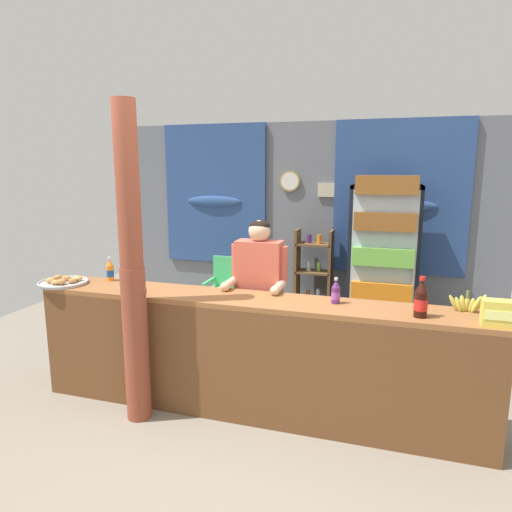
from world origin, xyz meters
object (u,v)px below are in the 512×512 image
object	(u,v)px
soda_bottle_orange_soda	(110,271)
banana_bunch	(468,304)
bottle_shelf_rack	(313,274)
pastry_tray	(63,282)
drink_fridge	(384,251)
plastic_lawn_chair	(225,286)
snack_box_instant_noodle	(500,313)
soda_bottle_cola	(421,300)
soda_bottle_grape_soda	(336,293)
timber_post	(132,274)
stall_counter	(248,349)
shopkeeper	(259,285)

from	to	relation	value
soda_bottle_orange_soda	banana_bunch	bearing A→B (deg)	-0.71
bottle_shelf_rack	pastry_tray	xyz separation A→B (m)	(-1.82, -2.48, 0.36)
drink_fridge	banana_bunch	xyz separation A→B (m)	(0.65, -1.93, -0.02)
plastic_lawn_chair	snack_box_instant_noodle	distance (m)	3.55
soda_bottle_cola	soda_bottle_grape_soda	bearing A→B (deg)	165.93
timber_post	soda_bottle_cola	distance (m)	2.13
stall_counter	shopkeeper	world-z (taller)	shopkeeper
soda_bottle_cola	banana_bunch	bearing A→B (deg)	34.16
plastic_lawn_chair	shopkeeper	bearing A→B (deg)	-59.69
snack_box_instant_noodle	soda_bottle_grape_soda	bearing A→B (deg)	169.52
soda_bottle_cola	soda_bottle_grape_soda	distance (m)	0.63
soda_bottle_orange_soda	plastic_lawn_chair	bearing A→B (deg)	77.44
bottle_shelf_rack	snack_box_instant_noodle	xyz separation A→B (m)	(1.68, -2.55, 0.43)
snack_box_instant_noodle	pastry_tray	world-z (taller)	snack_box_instant_noodle
shopkeeper	pastry_tray	xyz separation A→B (m)	(-1.69, -0.47, 0.02)
plastic_lawn_chair	pastry_tray	bearing A→B (deg)	-109.43
soda_bottle_cola	soda_bottle_orange_soda	world-z (taller)	soda_bottle_cola
bottle_shelf_rack	soda_bottle_cola	size ratio (longest dim) A/B	4.21
pastry_tray	soda_bottle_grape_soda	bearing A→B (deg)	3.08
timber_post	soda_bottle_cola	xyz separation A→B (m)	(2.11, 0.27, -0.09)
pastry_tray	snack_box_instant_noodle	bearing A→B (deg)	-1.20
bottle_shelf_rack	banana_bunch	bearing A→B (deg)	-56.26
timber_post	shopkeeper	world-z (taller)	timber_post
soda_bottle_orange_soda	timber_post	bearing A→B (deg)	-42.64
shopkeeper	stall_counter	bearing A→B (deg)	-82.47
drink_fridge	plastic_lawn_chair	distance (m)	2.04
stall_counter	bottle_shelf_rack	world-z (taller)	bottle_shelf_rack
drink_fridge	shopkeeper	size ratio (longest dim) A/B	1.23
soda_bottle_cola	soda_bottle_grape_soda	size ratio (longest dim) A/B	1.43
banana_bunch	shopkeeper	bearing A→B (deg)	170.66
shopkeeper	soda_bottle_orange_soda	distance (m)	1.38
soda_bottle_cola	soda_bottle_grape_soda	xyz separation A→B (m)	(-0.61, 0.15, -0.04)
shopkeeper	soda_bottle_grape_soda	bearing A→B (deg)	-25.70
snack_box_instant_noodle	pastry_tray	bearing A→B (deg)	178.80
shopkeeper	soda_bottle_cola	bearing A→B (deg)	-20.59
bottle_shelf_rack	pastry_tray	distance (m)	3.10
soda_bottle_cola	pastry_tray	xyz separation A→B (m)	(-3.01, 0.02, -0.10)
soda_bottle_cola	snack_box_instant_noodle	size ratio (longest dim) A/B	1.28
stall_counter	snack_box_instant_noodle	bearing A→B (deg)	-1.24
timber_post	bottle_shelf_rack	bearing A→B (deg)	71.65
drink_fridge	pastry_tray	bearing A→B (deg)	-141.68
soda_bottle_grape_soda	banana_bunch	xyz separation A→B (m)	(0.94, 0.07, -0.03)
stall_counter	plastic_lawn_chair	distance (m)	2.36
drink_fridge	pastry_tray	xyz separation A→B (m)	(-2.69, -2.13, -0.06)
shopkeeper	soda_bottle_orange_soda	xyz separation A→B (m)	(-1.36, -0.23, 0.09)
timber_post	drink_fridge	xyz separation A→B (m)	(1.80, 2.42, -0.14)
soda_bottle_grape_soda	snack_box_instant_noodle	distance (m)	1.11
stall_counter	bottle_shelf_rack	xyz separation A→B (m)	(0.06, 2.52, 0.04)
bottle_shelf_rack	banana_bunch	xyz separation A→B (m)	(1.52, -2.28, 0.40)
banana_bunch	pastry_tray	bearing A→B (deg)	-176.53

